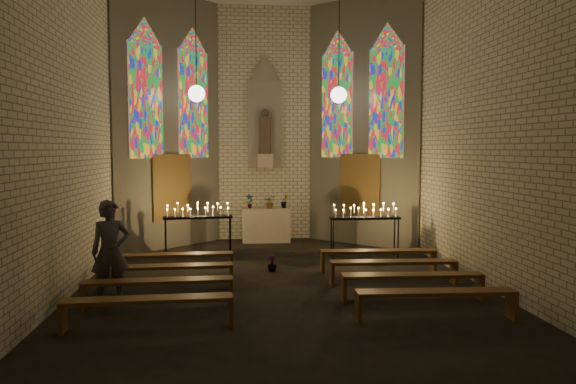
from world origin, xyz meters
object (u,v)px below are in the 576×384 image
object	(u,v)px
altar	(266,225)
visitor	(110,252)
votive_stand_left	(198,213)
aisle_flower_pot	(272,263)
votive_stand_right	(365,214)

from	to	relation	value
altar	visitor	xyz separation A→B (m)	(-3.15, -6.30, 0.42)
visitor	votive_stand_left	bearing A→B (deg)	53.71
aisle_flower_pot	visitor	xyz separation A→B (m)	(-3.05, -2.27, 0.74)
altar	votive_stand_right	xyz separation A→B (m)	(2.35, -2.64, 0.61)
votive_stand_left	visitor	bearing A→B (deg)	-110.78
votive_stand_right	visitor	distance (m)	6.60
altar	votive_stand_left	bearing A→B (deg)	-132.57
votive_stand_right	visitor	bearing A→B (deg)	-146.27
votive_stand_left	votive_stand_right	world-z (taller)	votive_stand_right
votive_stand_left	votive_stand_right	distance (m)	4.25
altar	visitor	distance (m)	7.05
votive_stand_left	votive_stand_right	xyz separation A→B (m)	(4.21, -0.61, 0.01)
aisle_flower_pot	votive_stand_right	distance (m)	2.96
votive_stand_right	visitor	xyz separation A→B (m)	(-5.49, -3.66, -0.19)
aisle_flower_pot	visitor	bearing A→B (deg)	-143.35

